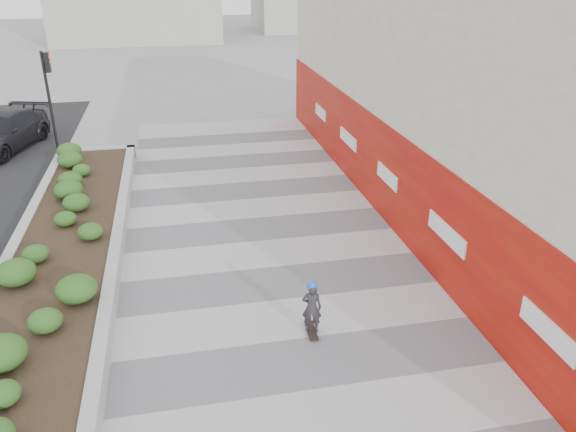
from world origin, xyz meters
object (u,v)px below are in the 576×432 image
planter (64,252)px  skateboarder (312,307)px  traffic_signal_near (49,87)px  car_dark (2,132)px

planter → skateboarder: size_ratio=13.44×
traffic_signal_near → car_dark: bearing=163.1°
traffic_signal_near → skateboarder: size_ratio=3.14×
planter → car_dark: size_ratio=3.36×
traffic_signal_near → skateboarder: traffic_signal_near is taller
car_dark → planter: bearing=-52.8°
planter → car_dark: 11.94m
planter → traffic_signal_near: traffic_signal_near is taller
planter → traffic_signal_near: bearing=99.3°
planter → skateboarder: skateboarder is taller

